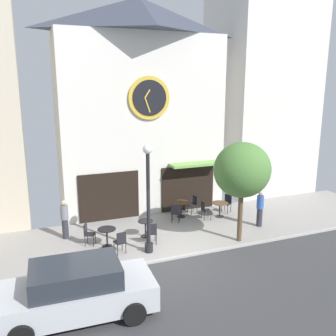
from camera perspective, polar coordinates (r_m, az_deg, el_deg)
ground_plane at (r=13.35m, az=2.18°, el=-15.40°), size 24.28×11.17×0.13m
clock_building at (r=18.51m, az=-4.35°, el=9.89°), size 8.17×4.05×10.37m
neighbor_building_right at (r=23.00m, az=14.39°, el=14.09°), size 5.33×4.89×13.84m
street_lamp at (r=13.62m, az=-3.13°, el=-4.90°), size 0.36×0.36×4.22m
street_tree at (r=14.67m, az=11.62°, el=-0.35°), size 2.34×2.11×4.13m
cafe_table_center at (r=14.78m, az=-9.61°, el=-10.19°), size 0.73×0.73×0.76m
cafe_table_rightmost at (r=15.54m, az=-3.57°, el=-9.09°), size 0.64×0.64×0.72m
cafe_table_center_right at (r=17.72m, az=2.06°, el=-5.99°), size 0.75×0.75×0.77m
cafe_table_leftmost at (r=17.92m, az=8.17°, el=-5.98°), size 0.79×0.79×0.72m
cafe_chair_under_awning at (r=14.14m, az=-7.49°, el=-11.30°), size 0.46×0.46×0.90m
cafe_chair_near_lamp at (r=17.02m, az=1.17°, el=-6.91°), size 0.55×0.55×0.90m
cafe_chair_facing_street at (r=18.24m, az=4.06°, el=-5.56°), size 0.46×0.46×0.90m
cafe_chair_facing_wall at (r=17.47m, az=5.81°, el=-6.44°), size 0.43×0.43×0.90m
cafe_chair_near_tree at (r=15.12m, az=-12.51°, el=-9.86°), size 0.53×0.53×0.90m
cafe_chair_outer at (r=18.66m, az=9.31°, el=-5.27°), size 0.55×0.55×0.90m
cafe_chair_corner at (r=14.84m, az=-2.58°, el=-9.99°), size 0.47×0.47×0.90m
pedestrian_blue at (r=17.02m, az=14.29°, el=-6.13°), size 0.38×0.38×1.67m
pedestrian_grey at (r=15.83m, az=-15.96°, el=-7.70°), size 0.33×0.33×1.67m
parked_car_silver at (r=10.87m, az=-14.24°, el=-18.23°), size 4.37×2.17×1.55m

